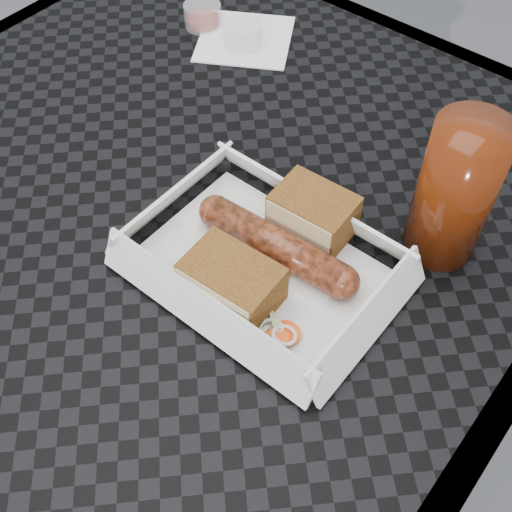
{
  "coord_description": "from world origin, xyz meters",
  "views": [
    {
      "loc": [
        0.37,
        -0.34,
        1.24
      ],
      "look_at": [
        0.14,
        -0.06,
        0.78
      ],
      "focal_mm": 45.0,
      "sensor_mm": 36.0,
      "label": 1
    }
  ],
  "objects_px": {
    "patio_table": "(192,220)",
    "bratwurst": "(276,245)",
    "food_tray": "(263,267)",
    "drink_glass": "(455,192)"
  },
  "relations": [
    {
      "from": "patio_table",
      "to": "bratwurst",
      "type": "xyz_separation_m",
      "value": [
        0.15,
        -0.03,
        0.1
      ]
    },
    {
      "from": "patio_table",
      "to": "bratwurst",
      "type": "bearing_deg",
      "value": -11.43
    },
    {
      "from": "patio_table",
      "to": "bratwurst",
      "type": "height_order",
      "value": "bratwurst"
    },
    {
      "from": "patio_table",
      "to": "food_tray",
      "type": "distance_m",
      "value": 0.17
    },
    {
      "from": "drink_glass",
      "to": "patio_table",
      "type": "bearing_deg",
      "value": -161.62
    },
    {
      "from": "food_tray",
      "to": "bratwurst",
      "type": "xyz_separation_m",
      "value": [
        0.0,
        0.02,
        0.02
      ]
    },
    {
      "from": "patio_table",
      "to": "bratwurst",
      "type": "distance_m",
      "value": 0.18
    },
    {
      "from": "food_tray",
      "to": "bratwurst",
      "type": "distance_m",
      "value": 0.03
    },
    {
      "from": "food_tray",
      "to": "bratwurst",
      "type": "bearing_deg",
      "value": 82.93
    },
    {
      "from": "patio_table",
      "to": "drink_glass",
      "type": "bearing_deg",
      "value": 18.38
    }
  ]
}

